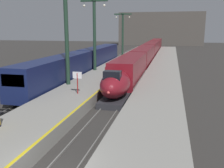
# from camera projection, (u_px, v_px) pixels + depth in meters

# --- Properties ---
(platform_left) EXTENTS (4.80, 110.00, 1.05)m
(platform_left) POSITION_uv_depth(u_px,v_px,m) (104.00, 76.00, 36.21)
(platform_left) COLOR gray
(platform_left) RESTS_ON ground
(platform_right) EXTENTS (4.80, 110.00, 1.05)m
(platform_right) POSITION_uv_depth(u_px,v_px,m) (162.00, 78.00, 34.39)
(platform_right) COLOR gray
(platform_right) RESTS_ON ground
(platform_left_safety_stripe) EXTENTS (0.20, 107.80, 0.01)m
(platform_left_safety_stripe) POSITION_uv_depth(u_px,v_px,m) (120.00, 73.00, 35.58)
(platform_left_safety_stripe) COLOR yellow
(platform_left_safety_stripe) RESTS_ON platform_left
(rail_main_left) EXTENTS (0.08, 110.00, 0.12)m
(rail_main_left) POSITION_uv_depth(u_px,v_px,m) (130.00, 76.00, 38.18)
(rail_main_left) COLOR slate
(rail_main_left) RESTS_ON ground
(rail_main_right) EXTENTS (0.08, 110.00, 0.12)m
(rail_main_right) POSITION_uv_depth(u_px,v_px,m) (140.00, 77.00, 37.84)
(rail_main_right) COLOR slate
(rail_main_right) RESTS_ON ground
(rail_secondary_left) EXTENTS (0.08, 110.00, 0.12)m
(rail_secondary_left) POSITION_uv_depth(u_px,v_px,m) (80.00, 74.00, 40.00)
(rail_secondary_left) COLOR slate
(rail_secondary_left) RESTS_ON ground
(rail_secondary_right) EXTENTS (0.08, 110.00, 0.12)m
(rail_secondary_right) POSITION_uv_depth(u_px,v_px,m) (89.00, 75.00, 39.67)
(rail_secondary_right) COLOR slate
(rail_secondary_right) RESTS_ON ground
(highspeed_train_main) EXTENTS (2.92, 74.53, 3.60)m
(highspeed_train_main) POSITION_uv_depth(u_px,v_px,m) (148.00, 52.00, 56.56)
(highspeed_train_main) COLOR maroon
(highspeed_train_main) RESTS_ON ground
(regional_train_adjacent) EXTENTS (2.85, 36.60, 3.80)m
(regional_train_adjacent) POSITION_uv_depth(u_px,v_px,m) (83.00, 62.00, 39.14)
(regional_train_adjacent) COLOR #141E4C
(regional_train_adjacent) RESTS_ON ground
(station_column_mid) EXTENTS (4.00, 0.68, 10.29)m
(station_column_mid) POSITION_uv_depth(u_px,v_px,m) (66.00, 29.00, 26.90)
(station_column_mid) COLOR #1E3828
(station_column_mid) RESTS_ON platform_left
(station_column_far) EXTENTS (4.00, 0.68, 10.25)m
(station_column_far) POSITION_uv_depth(u_px,v_px,m) (94.00, 29.00, 36.55)
(station_column_far) COLOR #1E3828
(station_column_far) RESTS_ON platform_left
(station_column_distant) EXTENTS (4.00, 0.68, 9.53)m
(station_column_distant) POSITION_uv_depth(u_px,v_px,m) (123.00, 30.00, 57.31)
(station_column_distant) COLOR #1E3828
(station_column_distant) RESTS_ON platform_left
(passenger_near_edge) EXTENTS (0.53, 0.35, 1.69)m
(passenger_near_edge) POSITION_uv_depth(u_px,v_px,m) (107.00, 70.00, 31.36)
(passenger_near_edge) COLOR #23232D
(passenger_near_edge) RESTS_ON platform_left
(rolling_suitcase) EXTENTS (0.40, 0.22, 0.98)m
(rolling_suitcase) POSITION_uv_depth(u_px,v_px,m) (107.00, 75.00, 32.12)
(rolling_suitcase) COLOR maroon
(rolling_suitcase) RESTS_ON platform_left
(departure_info_board) EXTENTS (0.90, 0.10, 2.12)m
(departure_info_board) POSITION_uv_depth(u_px,v_px,m) (77.00, 78.00, 23.81)
(departure_info_board) COLOR maroon
(departure_info_board) RESTS_ON platform_left
(terminus_back_wall) EXTENTS (36.00, 2.00, 14.00)m
(terminus_back_wall) POSITION_uv_depth(u_px,v_px,m) (160.00, 29.00, 107.30)
(terminus_back_wall) COLOR #4C4742
(terminus_back_wall) RESTS_ON ground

